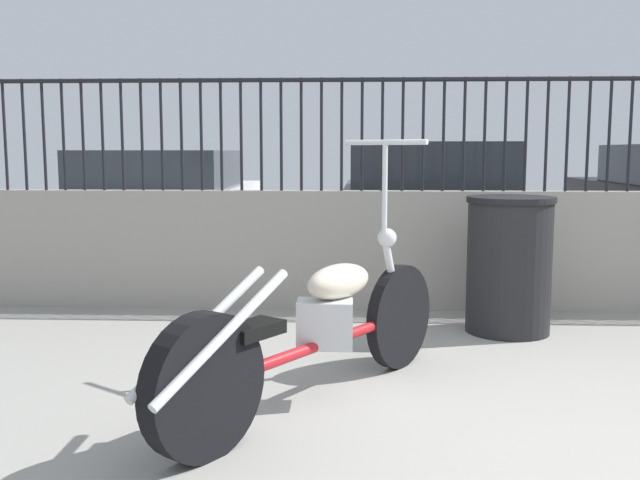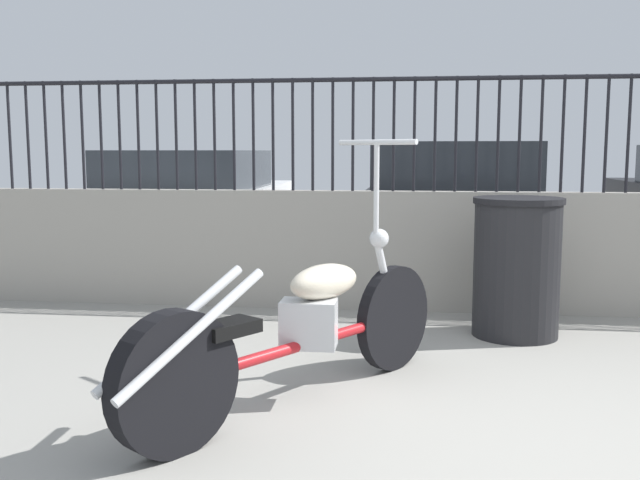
{
  "view_description": "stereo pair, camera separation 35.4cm",
  "coord_description": "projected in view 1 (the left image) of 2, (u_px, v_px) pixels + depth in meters",
  "views": [
    {
      "loc": [
        -0.96,
        -2.91,
        1.27
      ],
      "look_at": [
        -1.17,
        1.65,
        0.7
      ],
      "focal_mm": 40.0,
      "sensor_mm": 36.0,
      "label": 1
    },
    {
      "loc": [
        -0.61,
        -2.88,
        1.27
      ],
      "look_at": [
        -1.17,
        1.65,
        0.7
      ],
      "focal_mm": 40.0,
      "sensor_mm": 36.0,
      "label": 2
    }
  ],
  "objects": [
    {
      "name": "car_dark_grey",
      "position": [
        425.0,
        202.0,
        8.19
      ],
      "size": [
        1.93,
        4.36,
        1.37
      ],
      "rotation": [
        0.0,
        0.0,
        1.55
      ],
      "color": "black",
      "rests_on": "ground_plane"
    },
    {
      "name": "motorcycle_red",
      "position": [
        306.0,
        334.0,
        3.47
      ],
      "size": [
        1.36,
        1.9,
        1.34
      ],
      "rotation": [
        0.0,
        0.0,
        0.97
      ],
      "color": "black",
      "rests_on": "ground_plane"
    },
    {
      "name": "trash_bin",
      "position": [
        509.0,
        265.0,
        4.99
      ],
      "size": [
        0.61,
        0.61,
        0.96
      ],
      "color": "black",
      "rests_on": "ground_plane"
    },
    {
      "name": "low_wall",
      "position": [
        471.0,
        250.0,
        5.73
      ],
      "size": [
        10.31,
        0.18,
        0.95
      ],
      "color": "#9E998E",
      "rests_on": "ground_plane"
    },
    {
      "name": "car_white",
      "position": [
        166.0,
        203.0,
        8.58
      ],
      "size": [
        1.89,
        4.61,
        1.28
      ],
      "rotation": [
        0.0,
        0.0,
        1.59
      ],
      "color": "black",
      "rests_on": "ground_plane"
    },
    {
      "name": "ground_plane",
      "position": [
        579.0,
        455.0,
        3.0
      ],
      "size": [
        40.0,
        40.0,
        0.0
      ],
      "primitive_type": "plane",
      "color": "gray"
    },
    {
      "name": "fence_railing",
      "position": [
        475.0,
        119.0,
        5.6
      ],
      "size": [
        10.31,
        0.04,
        0.89
      ],
      "color": "black",
      "rests_on": "low_wall"
    }
  ]
}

